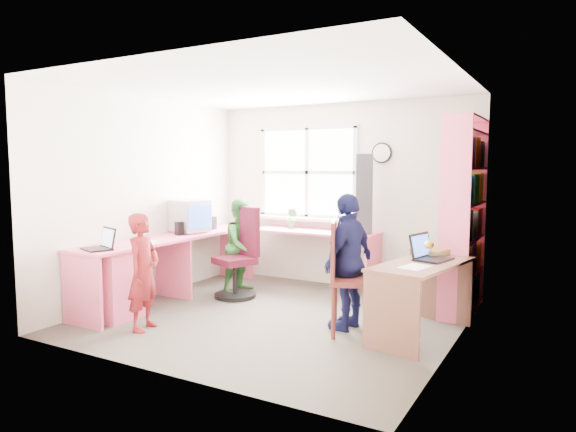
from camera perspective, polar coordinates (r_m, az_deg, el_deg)
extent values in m
cube|color=#453E36|center=(5.50, -1.29, -11.28)|extent=(3.60, 3.40, 0.02)
cube|color=white|center=(5.33, -1.35, 14.47)|extent=(3.60, 3.40, 0.02)
cube|color=silver|center=(6.81, 6.00, 2.29)|extent=(3.60, 0.02, 2.40)
cube|color=silver|center=(3.91, -14.13, -0.23)|extent=(3.60, 0.02, 2.40)
cube|color=silver|center=(6.39, -15.46, 1.91)|extent=(0.02, 3.40, 2.40)
cube|color=silver|center=(4.64, 18.34, 0.53)|extent=(0.02, 3.40, 2.40)
cube|color=white|center=(6.99, 2.16, 4.86)|extent=(1.40, 0.01, 1.20)
cube|color=white|center=(6.98, 2.14, 4.86)|extent=(1.48, 0.04, 1.28)
cube|color=#9F6F45|center=(3.65, 14.74, -3.82)|extent=(0.02, 0.82, 2.00)
sphere|color=gold|center=(3.97, 15.43, -3.09)|extent=(0.07, 0.07, 0.07)
cylinder|color=black|center=(6.57, 10.39, 6.91)|extent=(0.26, 0.03, 0.26)
cylinder|color=white|center=(6.56, 10.34, 6.92)|extent=(0.22, 0.01, 0.22)
cube|color=#FF658B|center=(6.30, -12.70, -2.33)|extent=(0.60, 2.70, 0.03)
cube|color=#FF658B|center=(6.69, 3.01, -1.74)|extent=(1.65, 0.56, 0.03)
cube|color=#FF658B|center=(6.36, -12.62, -5.68)|extent=(0.56, 0.03, 0.72)
cube|color=#FF658B|center=(5.47, -21.95, -7.78)|extent=(0.56, 0.03, 0.72)
cube|color=#FF658B|center=(7.38, -5.77, -4.02)|extent=(0.56, 0.03, 0.72)
cube|color=#FF658B|center=(6.44, 9.42, -5.47)|extent=(0.03, 0.52, 0.72)
cube|color=#FF658B|center=(5.70, -19.04, -7.14)|extent=(0.54, 0.45, 0.72)
cube|color=brown|center=(4.90, 14.69, -5.20)|extent=(0.77, 1.29, 0.03)
cube|color=brown|center=(4.46, 11.35, -10.79)|extent=(0.52, 0.12, 0.67)
cube|color=brown|center=(5.50, 17.20, -7.82)|extent=(0.52, 0.12, 0.67)
cube|color=#FF658B|center=(5.35, 17.98, -0.44)|extent=(0.30, 0.02, 2.10)
cube|color=#FF658B|center=(6.33, 19.75, 0.39)|extent=(0.30, 0.02, 2.10)
cube|color=#FF658B|center=(5.83, 19.27, 10.22)|extent=(0.30, 1.00, 0.02)
cube|color=#FF658B|center=(6.01, 18.64, -9.43)|extent=(0.30, 1.00, 0.02)
cube|color=#FF658B|center=(5.93, 18.75, -6.07)|extent=(0.30, 1.00, 0.02)
cube|color=#FF658B|center=(5.86, 18.86, -2.42)|extent=(0.30, 1.00, 0.02)
cube|color=#FF658B|center=(5.82, 18.98, 1.28)|extent=(0.30, 1.00, 0.02)
cube|color=#FF658B|center=(5.81, 19.10, 5.02)|extent=(0.30, 1.00, 0.02)
cube|color=#FF658B|center=(5.82, 19.22, 8.76)|extent=(0.30, 1.00, 0.02)
cube|color=red|center=(5.68, 18.12, -8.74)|extent=(0.25, 0.28, 0.27)
cube|color=#1B5CA6|center=(5.99, 18.72, -7.96)|extent=(0.25, 0.30, 0.29)
cube|color=#218A30|center=(6.28, 19.23, -7.28)|extent=(0.25, 0.26, 0.30)
cube|color=gold|center=(5.61, 18.24, -5.01)|extent=(0.25, 0.28, 0.30)
cube|color=#77378A|center=(5.91, 18.84, -4.40)|extent=(0.25, 0.30, 0.32)
cube|color=orange|center=(6.21, 19.33, -4.12)|extent=(0.25, 0.26, 0.29)
cube|color=#292929|center=(5.55, 18.36, -1.05)|extent=(0.25, 0.28, 0.32)
cube|color=silver|center=(5.86, 18.95, -0.90)|extent=(0.25, 0.30, 0.29)
cube|color=red|center=(6.16, 19.45, -0.55)|extent=(0.25, 0.26, 0.30)
cube|color=#1B5CA6|center=(5.52, 18.48, 2.69)|extent=(0.25, 0.28, 0.29)
cube|color=#218A30|center=(5.84, 19.07, 2.89)|extent=(0.25, 0.30, 0.30)
cube|color=gold|center=(6.13, 19.56, 3.07)|extent=(0.25, 0.26, 0.32)
cube|color=#77378A|center=(5.52, 18.60, 6.72)|extent=(0.25, 0.28, 0.30)
cube|color=orange|center=(5.83, 19.19, 6.71)|extent=(0.25, 0.30, 0.32)
cube|color=#292929|center=(6.13, 19.67, 6.46)|extent=(0.25, 0.26, 0.29)
cylinder|color=black|center=(6.32, -5.89, -8.74)|extent=(0.66, 0.66, 0.05)
cylinder|color=black|center=(6.27, -5.91, -6.90)|extent=(0.07, 0.07, 0.38)
cube|color=#460D1C|center=(6.23, -5.93, -4.95)|extent=(0.54, 0.54, 0.08)
cube|color=#460D1C|center=(6.28, -4.43, -1.69)|extent=(0.39, 0.22, 0.60)
cylinder|color=maroon|center=(4.79, 5.06, -10.64)|extent=(0.05, 0.05, 0.50)
cylinder|color=maroon|center=(4.79, 9.92, -10.70)|extent=(0.05, 0.05, 0.50)
cylinder|color=maroon|center=(5.17, 5.27, -9.41)|extent=(0.05, 0.05, 0.50)
cylinder|color=maroon|center=(5.17, 9.75, -9.47)|extent=(0.05, 0.05, 0.50)
cube|color=maroon|center=(4.91, 7.54, -7.11)|extent=(0.60, 0.60, 0.04)
cube|color=maroon|center=(4.86, 5.09, -3.76)|extent=(0.19, 0.42, 0.55)
cube|color=silver|center=(6.59, -10.80, -1.71)|extent=(0.36, 0.31, 0.02)
cube|color=silver|center=(6.57, -10.83, 0.04)|extent=(0.50, 0.47, 0.39)
cube|color=#3F72F2|center=(6.40, -9.75, -0.09)|extent=(0.09, 0.32, 0.28)
cube|color=black|center=(5.48, -20.49, -3.45)|extent=(0.38, 0.33, 0.02)
cube|color=black|center=(5.51, -19.36, -2.28)|extent=(0.32, 0.16, 0.21)
cube|color=white|center=(5.50, -19.44, -2.28)|extent=(0.27, 0.13, 0.17)
cube|color=black|center=(5.04, 15.84, -4.65)|extent=(0.34, 0.41, 0.02)
cube|color=black|center=(5.08, 14.50, -3.17)|extent=(0.14, 0.36, 0.24)
cube|color=#3F72F2|center=(5.08, 14.60, -3.18)|extent=(0.12, 0.32, 0.19)
cube|color=black|center=(6.35, -11.99, -1.37)|extent=(0.10, 0.10, 0.16)
cube|color=black|center=(6.86, -8.41, -0.76)|extent=(0.09, 0.09, 0.17)
cube|color=black|center=(6.38, 8.48, 2.42)|extent=(0.24, 0.22, 0.98)
cube|color=red|center=(5.34, 15.55, -3.87)|extent=(0.36, 0.36, 0.06)
cube|color=white|center=(5.85, -15.51, -2.83)|extent=(0.30, 0.34, 0.00)
cube|color=white|center=(4.67, 13.90, -5.50)|extent=(0.27, 0.33, 0.00)
imported|color=#317C3C|center=(6.87, 0.46, -0.27)|extent=(0.18, 0.16, 0.27)
imported|color=maroon|center=(5.17, -15.78, -5.98)|extent=(0.35, 0.46, 1.14)
imported|color=#337B31|center=(6.50, -5.07, -3.30)|extent=(0.54, 0.64, 1.17)
imported|color=#161947|center=(5.03, 6.76, -5.04)|extent=(0.43, 0.81, 1.32)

